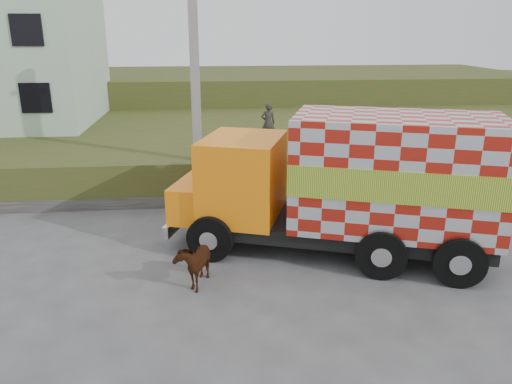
{
  "coord_description": "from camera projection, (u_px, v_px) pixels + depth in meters",
  "views": [
    {
      "loc": [
        -0.63,
        -11.99,
        5.73
      ],
      "look_at": [
        0.68,
        1.48,
        1.3
      ],
      "focal_mm": 35.0,
      "sensor_mm": 36.0,
      "label": 1
    }
  ],
  "objects": [
    {
      "name": "embankment",
      "position": [
        223.0,
        145.0,
        22.41
      ],
      "size": [
        40.0,
        12.0,
        1.5
      ],
      "primitive_type": "cube",
      "color": "#334A18",
      "rests_on": "ground"
    },
    {
      "name": "retaining_strip",
      "position": [
        170.0,
        200.0,
        16.91
      ],
      "size": [
        16.0,
        0.5,
        0.4
      ],
      "primitive_type": "cube",
      "color": "#595651",
      "rests_on": "ground"
    },
    {
      "name": "cargo_truck",
      "position": [
        349.0,
        184.0,
        12.88
      ],
      "size": [
        8.77,
        5.16,
        3.73
      ],
      "rotation": [
        0.0,
        0.0,
        -0.32
      ],
      "color": "black",
      "rests_on": "ground"
    },
    {
      "name": "embankment_far",
      "position": [
        217.0,
        95.0,
        33.53
      ],
      "size": [
        40.0,
        12.0,
        3.0
      ],
      "primitive_type": "cube",
      "color": "#334A18",
      "rests_on": "ground"
    },
    {
      "name": "cow",
      "position": [
        194.0,
        261.0,
        11.65
      ],
      "size": [
        0.95,
        1.45,
        1.13
      ],
      "primitive_type": "imported",
      "rotation": [
        0.0,
        0.0,
        -0.28
      ],
      "color": "#32180C",
      "rests_on": "ground"
    },
    {
      "name": "pedestrian",
      "position": [
        268.0,
        123.0,
        19.42
      ],
      "size": [
        0.57,
        0.4,
        1.52
      ],
      "primitive_type": "imported",
      "rotation": [
        0.0,
        0.0,
        3.2
      ],
      "color": "#2F2C29",
      "rests_on": "embankment"
    },
    {
      "name": "ground",
      "position": [
        236.0,
        257.0,
        13.19
      ],
      "size": [
        120.0,
        120.0,
        0.0
      ],
      "primitive_type": "plane",
      "color": "#474749",
      "rests_on": "ground"
    },
    {
      "name": "utility_pole",
      "position": [
        195.0,
        83.0,
        16.18
      ],
      "size": [
        1.2,
        0.3,
        8.0
      ],
      "color": "gray",
      "rests_on": "ground"
    }
  ]
}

